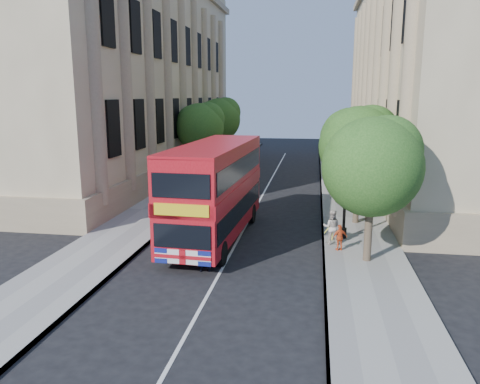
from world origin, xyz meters
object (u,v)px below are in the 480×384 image
at_px(double_decker_bus, 215,188).
at_px(police_constable, 204,250).
at_px(box_van, 223,172).
at_px(woman_pedestrian, 332,227).
at_px(lamp_post, 345,189).

xyz_separation_m(double_decker_bus, police_constable, (0.47, -4.26, -1.61)).
relative_size(box_van, police_constable, 3.02).
bearing_deg(woman_pedestrian, double_decker_bus, -0.81).
bearing_deg(double_decker_bus, box_van, 102.15).
relative_size(lamp_post, double_decker_bus, 0.52).
bearing_deg(police_constable, woman_pedestrian, -157.12).
distance_m(lamp_post, police_constable, 7.70).
bearing_deg(police_constable, box_van, -97.11).
bearing_deg(woman_pedestrian, box_van, -54.90).
relative_size(police_constable, woman_pedestrian, 1.11).
distance_m(lamp_post, double_decker_bus, 6.14).
distance_m(box_van, police_constable, 15.35).
bearing_deg(lamp_post, police_constable, -138.38).
relative_size(double_decker_bus, woman_pedestrian, 6.17).
bearing_deg(police_constable, double_decker_bus, -99.32).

